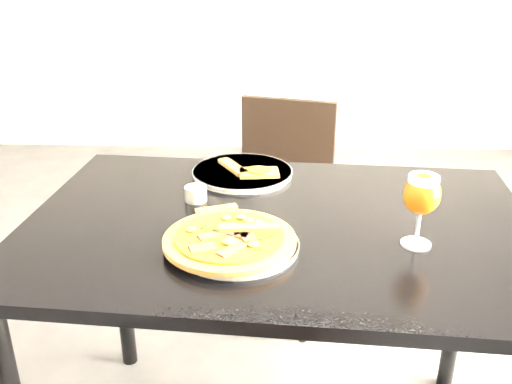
{
  "coord_description": "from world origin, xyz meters",
  "views": [
    {
      "loc": [
        0.12,
        -0.91,
        1.35
      ],
      "look_at": [
        0.08,
        0.28,
        0.83
      ],
      "focal_mm": 40.0,
      "sensor_mm": 36.0,
      "label": 1
    }
  ],
  "objects_px": {
    "chair_far": "(279,201)",
    "beer_glass": "(422,195)",
    "pizza": "(230,238)",
    "dining_table": "(278,254)"
  },
  "relations": [
    {
      "from": "dining_table",
      "to": "chair_far",
      "type": "height_order",
      "value": "chair_far"
    },
    {
      "from": "beer_glass",
      "to": "dining_table",
      "type": "bearing_deg",
      "value": 160.3
    },
    {
      "from": "chair_far",
      "to": "beer_glass",
      "type": "relative_size",
      "value": 4.96
    },
    {
      "from": "dining_table",
      "to": "beer_glass",
      "type": "distance_m",
      "value": 0.38
    },
    {
      "from": "chair_far",
      "to": "pizza",
      "type": "relative_size",
      "value": 2.87
    },
    {
      "from": "chair_far",
      "to": "pizza",
      "type": "height_order",
      "value": "chair_far"
    },
    {
      "from": "dining_table",
      "to": "beer_glass",
      "type": "bearing_deg",
      "value": -15.06
    },
    {
      "from": "chair_far",
      "to": "pizza",
      "type": "xyz_separation_m",
      "value": [
        -0.12,
        -0.9,
        0.32
      ]
    },
    {
      "from": "pizza",
      "to": "beer_glass",
      "type": "height_order",
      "value": "beer_glass"
    },
    {
      "from": "beer_glass",
      "to": "pizza",
      "type": "bearing_deg",
      "value": -176.03
    }
  ]
}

